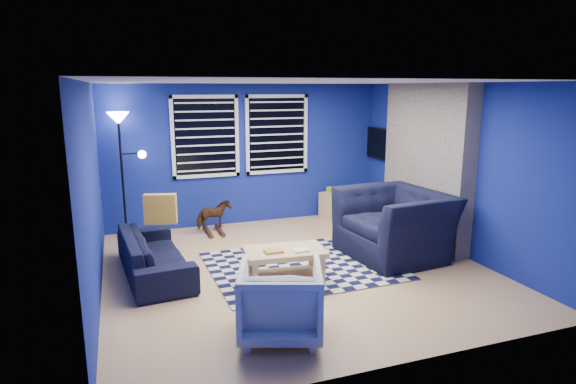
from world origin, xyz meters
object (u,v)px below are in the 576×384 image
object	(u,v)px
sofa	(154,254)
coffee_table	(285,259)
armchair_big	(395,224)
tv	(382,144)
rocking_horse	(214,215)
cabinet	(337,204)
armchair_bent	(280,301)
floor_lamp	(121,136)

from	to	relation	value
sofa	coffee_table	bearing A→B (deg)	-126.54
armchair_big	tv	bearing A→B (deg)	149.68
tv	armchair_big	bearing A→B (deg)	-114.44
rocking_horse	cabinet	bearing A→B (deg)	-100.63
armchair_bent	coffee_table	bearing A→B (deg)	-91.56
sofa	rocking_horse	xyz separation A→B (m)	(1.10, 1.57, 0.04)
tv	armchair_big	size ratio (longest dim) A/B	0.67
armchair_bent	rocking_horse	size ratio (longest dim) A/B	1.42
tv	coffee_table	size ratio (longest dim) A/B	0.97
tv	sofa	world-z (taller)	tv
rocking_horse	sofa	bearing A→B (deg)	128.72
coffee_table	cabinet	distance (m)	3.39
rocking_horse	cabinet	world-z (taller)	cabinet
rocking_horse	floor_lamp	size ratio (longest dim) A/B	0.28
coffee_table	sofa	bearing A→B (deg)	148.56
coffee_table	cabinet	size ratio (longest dim) A/B	1.51
sofa	cabinet	distance (m)	3.95
armchair_bent	floor_lamp	bearing A→B (deg)	-51.32
sofa	armchair_big	distance (m)	3.41
armchair_bent	coffee_table	world-z (taller)	armchair_bent
tv	sofa	size ratio (longest dim) A/B	0.53
armchair_bent	floor_lamp	distance (m)	4.33
armchair_big	rocking_horse	size ratio (longest dim) A/B	2.56
tv	cabinet	size ratio (longest dim) A/B	1.46
tv	rocking_horse	xyz separation A→B (m)	(-3.18, 0.01, -1.09)
sofa	armchair_bent	bearing A→B (deg)	-158.37
armchair_bent	floor_lamp	xyz separation A→B (m)	(-1.34, 3.90, 1.31)
armchair_big	armchair_bent	distance (m)	2.86
armchair_big	cabinet	xyz separation A→B (m)	(0.14, 2.24, -0.23)
sofa	armchair_big	world-z (taller)	armchair_big
armchair_big	cabinet	world-z (taller)	armchair_big
rocking_horse	coffee_table	bearing A→B (deg)	172.99
cabinet	floor_lamp	xyz separation A→B (m)	(-3.80, -0.00, 1.43)
sofa	tv	bearing A→B (deg)	-75.06
rocking_horse	cabinet	xyz separation A→B (m)	(2.41, 0.24, -0.06)
tv	armchair_big	world-z (taller)	tv
armchair_big	coffee_table	bearing A→B (deg)	-81.13
sofa	floor_lamp	bearing A→B (deg)	4.10
armchair_bent	rocking_horse	bearing A→B (deg)	-71.06
armchair_bent	rocking_horse	distance (m)	3.66
tv	armchair_bent	bearing A→B (deg)	-131.48
tv	rocking_horse	world-z (taller)	tv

